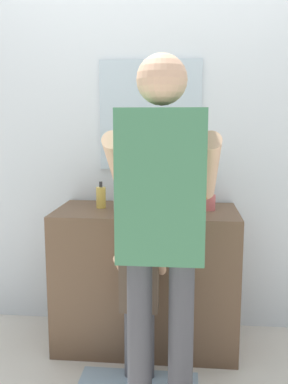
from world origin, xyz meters
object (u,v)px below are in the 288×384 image
at_px(soap_bottle, 101,197).
at_px(adult_parent, 161,208).
at_px(toothbrush_cup, 210,202).
at_px(child_toddler, 139,287).

xyz_separation_m(soap_bottle, adult_parent, (0.41, -0.68, 0.08)).
bearing_deg(soap_bottle, adult_parent, -58.71).
relative_size(toothbrush_cup, soap_bottle, 1.25).
bearing_deg(soap_bottle, child_toddler, -56.24).
bearing_deg(child_toddler, toothbrush_cup, 47.72).
relative_size(soap_bottle, child_toddler, 0.19).
xyz_separation_m(toothbrush_cup, soap_bottle, (-0.67, 0.01, 0.02)).
height_order(child_toddler, adult_parent, adult_parent).
bearing_deg(toothbrush_cup, adult_parent, -110.74).
height_order(toothbrush_cup, soap_bottle, toothbrush_cup).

